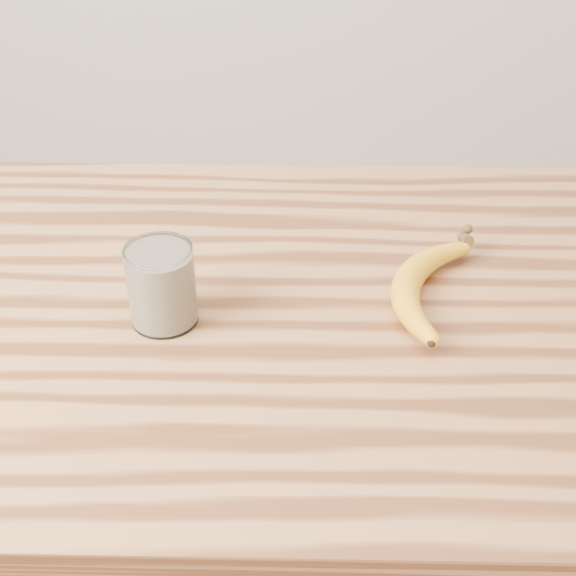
{
  "coord_description": "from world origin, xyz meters",
  "views": [
    {
      "loc": [
        0.1,
        -0.86,
        1.53
      ],
      "look_at": [
        0.08,
        -0.01,
        0.93
      ],
      "focal_mm": 50.0,
      "sensor_mm": 36.0,
      "label": 1
    }
  ],
  "objects": [
    {
      "name": "table",
      "position": [
        0.0,
        0.0,
        0.77
      ],
      "size": [
        1.2,
        0.8,
        0.9
      ],
      "color": "#A0673C",
      "rests_on": "ground"
    },
    {
      "name": "banana",
      "position": [
        0.24,
        0.02,
        0.92
      ],
      "size": [
        0.22,
        0.35,
        0.04
      ],
      "primitive_type": null,
      "rotation": [
        0.0,
        0.0,
        -0.32
      ],
      "color": "orange",
      "rests_on": "table"
    },
    {
      "name": "smoothie_glass",
      "position": [
        -0.07,
        -0.04,
        0.95
      ],
      "size": [
        0.09,
        0.09,
        0.11
      ],
      "color": "white",
      "rests_on": "table"
    }
  ]
}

